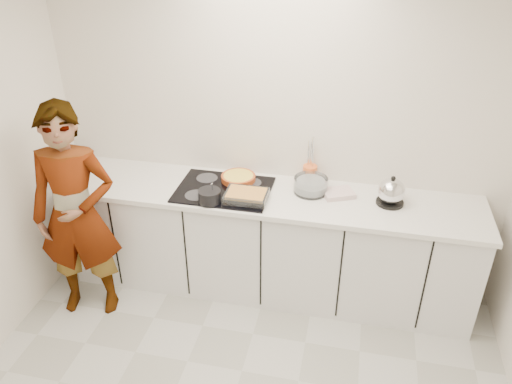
% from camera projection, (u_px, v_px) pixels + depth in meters
% --- Properties ---
extents(wall_back, '(3.60, 0.00, 2.60)m').
position_uv_depth(wall_back, '(277.00, 131.00, 3.89)').
color(wall_back, silver).
rests_on(wall_back, ground).
extents(base_cabinets, '(3.20, 0.58, 0.87)m').
position_uv_depth(base_cabinets, '(268.00, 244.00, 4.05)').
color(base_cabinets, silver).
rests_on(base_cabinets, floor).
extents(countertop, '(3.24, 0.64, 0.04)m').
position_uv_depth(countertop, '(269.00, 196.00, 3.83)').
color(countertop, white).
rests_on(countertop, base_cabinets).
extents(hob, '(0.72, 0.54, 0.01)m').
position_uv_depth(hob, '(224.00, 190.00, 3.86)').
color(hob, black).
rests_on(hob, countertop).
extents(tart_dish, '(0.35, 0.35, 0.04)m').
position_uv_depth(tart_dish, '(238.00, 177.00, 3.96)').
color(tart_dish, '#B1451A').
rests_on(tart_dish, hob).
extents(saucepan, '(0.18, 0.18, 0.16)m').
position_uv_depth(saucepan, '(210.00, 196.00, 3.67)').
color(saucepan, black).
rests_on(saucepan, hob).
extents(baking_dish, '(0.32, 0.23, 0.06)m').
position_uv_depth(baking_dish, '(246.00, 195.00, 3.70)').
color(baking_dish, silver).
rests_on(baking_dish, hob).
extents(mixing_bowl, '(0.33, 0.33, 0.12)m').
position_uv_depth(mixing_bowl, '(311.00, 186.00, 3.81)').
color(mixing_bowl, silver).
rests_on(mixing_bowl, countertop).
extents(tea_towel, '(0.27, 0.24, 0.04)m').
position_uv_depth(tea_towel, '(338.00, 193.00, 3.79)').
color(tea_towel, white).
rests_on(tea_towel, countertop).
extents(kettle, '(0.24, 0.24, 0.23)m').
position_uv_depth(kettle, '(391.00, 192.00, 3.64)').
color(kettle, black).
rests_on(kettle, countertop).
extents(utensil_crock, '(0.13, 0.13, 0.14)m').
position_uv_depth(utensil_crock, '(310.00, 174.00, 3.95)').
color(utensil_crock, orange).
rests_on(utensil_crock, countertop).
extents(cook, '(0.70, 0.54, 1.72)m').
position_uv_depth(cook, '(76.00, 215.00, 3.65)').
color(cook, silver).
rests_on(cook, floor).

